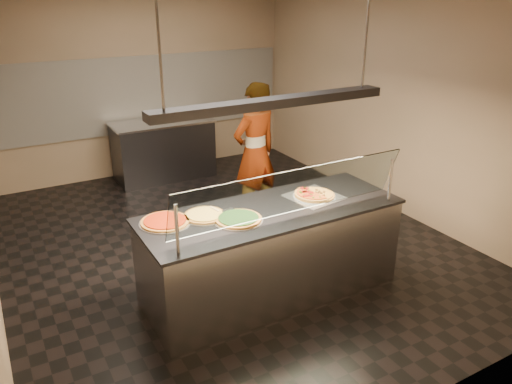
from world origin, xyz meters
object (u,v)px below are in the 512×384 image
pizza_spatula (221,210)px  prep_table (163,149)px  half_pizza_pepperoni (306,195)px  sneeze_guard (293,192)px  heat_lamp_housing (273,103)px  pizza_cheese (205,215)px  perforated_tray (314,196)px  worker (255,153)px  half_pizza_sausage (322,192)px  pizza_spinach (238,219)px  serving_counter (271,252)px  pizza_tomato (165,221)px

pizza_spatula → prep_table: pizza_spatula is taller
half_pizza_pepperoni → sneeze_guard: bearing=-137.4°
heat_lamp_housing → pizza_cheese: bearing=165.0°
perforated_tray → worker: worker is taller
perforated_tray → half_pizza_sausage: half_pizza_sausage is taller
pizza_cheese → worker: 2.01m
prep_table → worker: 2.21m
pizza_cheese → worker: bearing=47.2°
worker → sneeze_guard: bearing=59.1°
pizza_spinach → worker: (1.14, 1.71, -0.04)m
serving_counter → pizza_tomato: size_ratio=5.50×
perforated_tray → prep_table: perforated_tray is taller
pizza_tomato → pizza_spatula: pizza_spatula is taller
pizza_cheese → worker: (1.37, 1.48, -0.03)m
half_pizza_sausage → pizza_spinach: bearing=-173.7°
serving_counter → pizza_spatula: (-0.46, 0.17, 0.49)m
serving_counter → half_pizza_sausage: bearing=4.4°
pizza_spinach → heat_lamp_housing: 1.08m
serving_counter → heat_lamp_housing: (-0.00, 0.00, 1.48)m
perforated_tray → pizza_spinach: size_ratio=1.21×
sneeze_guard → prep_table: sneeze_guard is taller
prep_table → worker: bearing=-76.3°
pizza_spatula → heat_lamp_housing: heat_lamp_housing is taller
perforated_tray → half_pizza_pepperoni: size_ratio=1.29×
half_pizza_pepperoni → pizza_spatula: size_ratio=1.84×
perforated_tray → pizza_tomato: size_ratio=1.19×
half_pizza_sausage → heat_lamp_housing: bearing=-175.6°
half_pizza_pepperoni → pizza_tomato: 1.43m
perforated_tray → pizza_spatula: bearing=173.3°
pizza_spinach → pizza_cheese: (-0.23, 0.23, -0.00)m
half_pizza_pepperoni → prep_table: 3.73m
sneeze_guard → half_pizza_pepperoni: (0.43, 0.39, -0.26)m
serving_counter → pizza_tomato: (-0.99, 0.21, 0.48)m
prep_table → half_pizza_sausage: bearing=-84.0°
pizza_cheese → half_pizza_pepperoni: bearing=-6.3°
pizza_cheese → pizza_spatula: 0.16m
half_pizza_pepperoni → worker: (0.31, 1.59, -0.05)m
sneeze_guard → perforated_tray: sneeze_guard is taller
sneeze_guard → half_pizza_sausage: sneeze_guard is taller
sneeze_guard → perforated_tray: size_ratio=4.19×
serving_counter → prep_table: same height
half_pizza_sausage → heat_lamp_housing: heat_lamp_housing is taller
serving_counter → sneeze_guard: bearing=-90.0°
pizza_cheese → prep_table: size_ratio=0.26×
pizza_spinach → pizza_spatula: bearing=106.1°
sneeze_guard → pizza_cheese: sneeze_guard is taller
sneeze_guard → pizza_spinach: bearing=144.8°
pizza_spatula → prep_table: (0.69, 3.58, -0.49)m
prep_table → pizza_spinach: bearing=-99.3°
pizza_spinach → prep_table: (0.63, 3.81, -0.48)m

